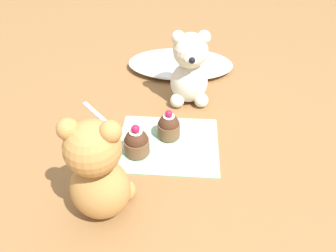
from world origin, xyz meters
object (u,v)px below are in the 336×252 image
Objects in this scene: cupcake_near_cream_bear at (170,126)px; cupcake_near_tan_bear at (137,142)px; teaspoon at (96,113)px; teddy_bear_cream at (190,70)px; teddy_bear_tan at (98,172)px.

cupcake_near_cream_bear is 0.97× the size of cupcake_near_tan_bear.
cupcake_near_tan_bear reaches higher than teaspoon.
teddy_bear_tan is (-0.15, -0.37, 0.01)m from teddy_bear_cream.
teddy_bear_tan reaches higher than teddy_bear_cream.
teddy_bear_cream is at bearing 63.81° from teaspoon.
teddy_bear_cream is at bearing 75.88° from cupcake_near_cream_bear.
cupcake_near_tan_bear is (0.04, 0.15, -0.07)m from teddy_bear_tan.
teddy_bear_tan is at bearing -117.15° from cupcake_near_cream_bear.
teddy_bear_cream is 0.17m from cupcake_near_cream_bear.
cupcake_near_tan_bear is (-0.07, -0.06, 0.00)m from cupcake_near_cream_bear.
teddy_bear_tan is 0.25m from cupcake_near_cream_bear.
teddy_bear_cream is at bearing 63.34° from cupcake_near_tan_bear.
teddy_bear_cream is 0.40m from teddy_bear_tan.
teddy_bear_tan reaches higher than teaspoon.
teaspoon is at bearing 157.89° from cupcake_near_cream_bear.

